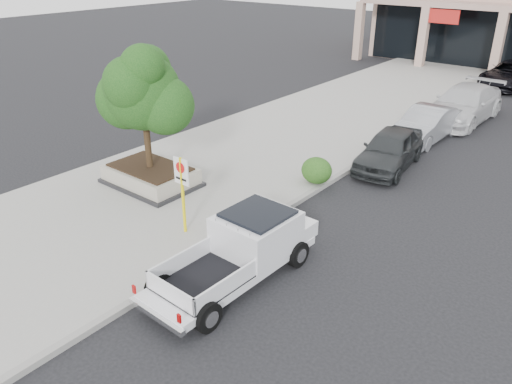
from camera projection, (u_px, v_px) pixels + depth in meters
ground at (258, 276)px, 12.79m from camera, size 120.00×120.00×0.00m
sidewalk at (245, 156)px, 20.08m from camera, size 8.00×52.00×0.15m
curb at (329, 182)px, 17.84m from camera, size 0.20×52.00×0.15m
planter at (151, 175)px, 17.35m from camera, size 3.20×2.20×0.68m
planter_tree at (149, 92)px, 16.11m from camera, size 2.90×2.55×4.00m
no_parking_sign at (182, 185)px, 13.89m from camera, size 0.55×0.09×2.30m
hedge at (317, 170)px, 17.39m from camera, size 1.10×0.99×0.93m
pickup_truck at (233, 254)px, 12.25m from camera, size 2.02×5.12×1.60m
curb_car_a at (390, 149)px, 18.92m from camera, size 2.23×4.48×1.47m
curb_car_b at (426, 124)px, 21.69m from camera, size 1.66×4.43×1.45m
curb_car_c at (464, 104)px, 24.16m from camera, size 2.55×5.85×1.67m
curb_car_d at (511, 75)px, 30.29m from camera, size 2.82×5.64×1.53m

